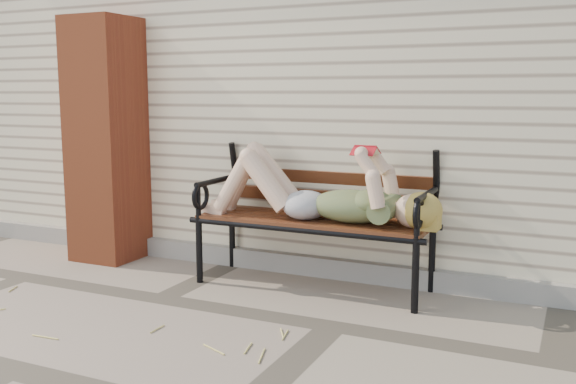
% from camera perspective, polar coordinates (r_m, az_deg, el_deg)
% --- Properties ---
extents(ground, '(80.00, 80.00, 0.00)m').
position_cam_1_polar(ground, '(3.95, 3.99, -11.83)').
color(ground, gray).
rests_on(ground, ground).
extents(house_wall, '(8.00, 4.00, 3.00)m').
position_cam_1_polar(house_wall, '(6.59, 13.53, 9.52)').
color(house_wall, beige).
rests_on(house_wall, ground).
extents(foundation_strip, '(8.00, 0.10, 0.15)m').
position_cam_1_polar(foundation_strip, '(4.80, 8.13, -7.19)').
color(foundation_strip, gray).
rests_on(foundation_strip, ground).
extents(brick_pillar, '(0.50, 0.50, 2.00)m').
position_cam_1_polar(brick_pillar, '(5.55, -15.82, 4.44)').
color(brick_pillar, '#A74825').
rests_on(brick_pillar, ground).
extents(garden_bench, '(1.83, 0.73, 1.18)m').
position_cam_1_polar(garden_bench, '(4.65, 2.78, -0.20)').
color(garden_bench, black).
rests_on(garden_bench, ground).
extents(reading_woman, '(1.72, 0.39, 0.54)m').
position_cam_1_polar(reading_woman, '(4.51, 2.28, 0.03)').
color(reading_woman, '#0B444E').
rests_on(reading_woman, ground).
extents(straw_scatter, '(2.38, 1.71, 0.01)m').
position_cam_1_polar(straw_scatter, '(4.01, -22.73, -12.08)').
color(straw_scatter, '#DCCF6B').
rests_on(straw_scatter, ground).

